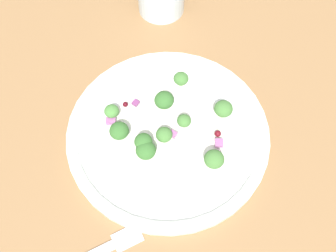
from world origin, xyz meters
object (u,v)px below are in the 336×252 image
Objects in this scene: plate at (168,132)px; broccoli_floret_2 at (119,131)px; broccoli_floret_1 at (181,79)px; broccoli_floret_0 at (146,150)px.

plate is 10.59× the size of broccoli_floret_2.
broccoli_floret_1 is 0.83× the size of broccoli_floret_2.
broccoli_floret_2 is (1.88, 6.39, 2.18)cm from plate.
broccoli_floret_1 reaches higher than plate.
broccoli_floret_0 is at bearing 132.51° from broccoli_floret_1.
broccoli_floret_0 is 1.22× the size of broccoli_floret_1.
broccoli_floret_2 is (-4.25, 11.28, -0.11)cm from broccoli_floret_1.
broccoli_floret_0 is 4.64cm from broccoli_floret_2.
plate is at bearing -62.14° from broccoli_floret_0.
broccoli_floret_0 reaches higher than plate.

